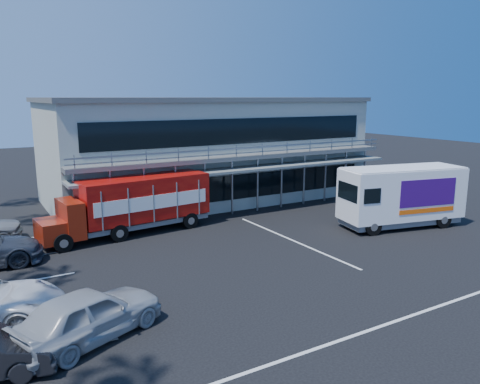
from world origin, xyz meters
TOP-DOWN VIEW (x-y plane):
  - ground at (0.00, 0.00)m, footprint 120.00×120.00m
  - building at (3.00, 14.94)m, footprint 22.40×12.00m
  - red_truck at (-4.63, 8.44)m, footprint 9.30×3.06m
  - white_van at (8.95, 2.00)m, footprint 7.40×3.86m
  - parked_car_a at (-9.50, -2.00)m, footprint 5.18×3.65m

SIDE VIEW (x-z plane):
  - ground at x=0.00m, z-range 0.00..0.00m
  - parked_car_a at x=-9.50m, z-range 0.00..1.64m
  - red_truck at x=-4.63m, z-range 0.15..3.22m
  - white_van at x=8.95m, z-range 0.10..3.55m
  - building at x=3.00m, z-range 0.01..7.31m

